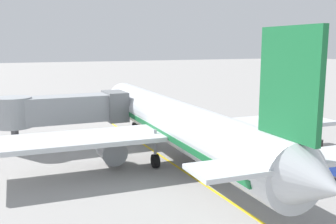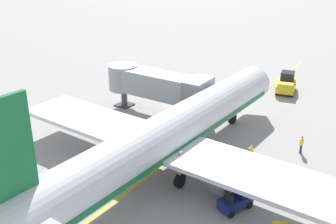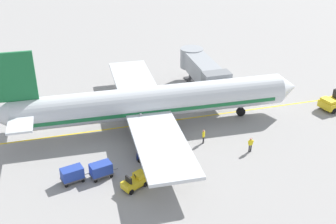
{
  "view_description": "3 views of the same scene",
  "coord_description": "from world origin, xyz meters",
  "px_view_note": "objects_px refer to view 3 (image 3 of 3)",
  "views": [
    {
      "loc": [
        -12.99,
        -29.39,
        9.73
      ],
      "look_at": [
        2.39,
        5.42,
        3.18
      ],
      "focal_mm": 41.91,
      "sensor_mm": 36.0,
      "label": 1
    },
    {
      "loc": [
        16.82,
        -23.99,
        17.32
      ],
      "look_at": [
        -1.9,
        4.08,
        3.28
      ],
      "focal_mm": 42.58,
      "sensor_mm": 36.0,
      "label": 2
    },
    {
      "loc": [
        44.25,
        -10.02,
        25.32
      ],
      "look_at": [
        3.44,
        1.56,
        3.13
      ],
      "focal_mm": 45.31,
      "sensor_mm": 36.0,
      "label": 3
    }
  ],
  "objects_px": {
    "jet_bridge": "(202,69)",
    "ground_crew_wing_walker": "(169,144)",
    "baggage_tug_lead": "(135,181)",
    "baggage_tug_trailing": "(150,154)",
    "parked_airliner": "(151,102)",
    "baggage_cart_front": "(101,169)",
    "baggage_cart_second_in_train": "(72,174)",
    "ground_crew_loader": "(204,136)",
    "ground_crew_marshaller": "(251,144)"
  },
  "relations": [
    {
      "from": "parked_airliner",
      "to": "baggage_tug_lead",
      "type": "height_order",
      "value": "parked_airliner"
    },
    {
      "from": "baggage_cart_front",
      "to": "ground_crew_loader",
      "type": "distance_m",
      "value": 12.43
    },
    {
      "from": "jet_bridge",
      "to": "baggage_cart_second_in_train",
      "type": "xyz_separation_m",
      "value": [
        16.31,
        -19.26,
        -2.5
      ]
    },
    {
      "from": "parked_airliner",
      "to": "baggage_cart_front",
      "type": "bearing_deg",
      "value": -40.21
    },
    {
      "from": "baggage_cart_front",
      "to": "ground_crew_marshaller",
      "type": "distance_m",
      "value": 16.27
    },
    {
      "from": "baggage_tug_trailing",
      "to": "baggage_cart_second_in_train",
      "type": "height_order",
      "value": "baggage_tug_trailing"
    },
    {
      "from": "jet_bridge",
      "to": "baggage_cart_front",
      "type": "relative_size",
      "value": 4.2
    },
    {
      "from": "baggage_tug_trailing",
      "to": "baggage_cart_front",
      "type": "height_order",
      "value": "baggage_tug_trailing"
    },
    {
      "from": "jet_bridge",
      "to": "parked_airliner",
      "type": "bearing_deg",
      "value": -50.09
    },
    {
      "from": "parked_airliner",
      "to": "ground_crew_wing_walker",
      "type": "xyz_separation_m",
      "value": [
        6.07,
        0.46,
        -2.23
      ]
    },
    {
      "from": "parked_airliner",
      "to": "baggage_tug_trailing",
      "type": "height_order",
      "value": "parked_airliner"
    },
    {
      "from": "parked_airliner",
      "to": "baggage_tug_lead",
      "type": "distance_m",
      "value": 12.3
    },
    {
      "from": "baggage_tug_lead",
      "to": "baggage_cart_front",
      "type": "bearing_deg",
      "value": -131.24
    },
    {
      "from": "baggage_tug_lead",
      "to": "ground_crew_wing_walker",
      "type": "relative_size",
      "value": 1.64
    },
    {
      "from": "baggage_tug_trailing",
      "to": "ground_crew_wing_walker",
      "type": "bearing_deg",
      "value": 112.07
    },
    {
      "from": "baggage_cart_front",
      "to": "baggage_cart_second_in_train",
      "type": "height_order",
      "value": "same"
    },
    {
      "from": "jet_bridge",
      "to": "ground_crew_loader",
      "type": "bearing_deg",
      "value": -19.05
    },
    {
      "from": "baggage_tug_trailing",
      "to": "baggage_tug_lead",
      "type": "bearing_deg",
      "value": -30.44
    },
    {
      "from": "baggage_cart_front",
      "to": "baggage_tug_trailing",
      "type": "bearing_deg",
      "value": 106.68
    },
    {
      "from": "parked_airliner",
      "to": "baggage_cart_front",
      "type": "distance_m",
      "value": 11.56
    },
    {
      "from": "baggage_tug_lead",
      "to": "ground_crew_loader",
      "type": "height_order",
      "value": "ground_crew_loader"
    },
    {
      "from": "baggage_cart_front",
      "to": "ground_crew_wing_walker",
      "type": "bearing_deg",
      "value": 108.41
    },
    {
      "from": "baggage_cart_front",
      "to": "ground_crew_loader",
      "type": "height_order",
      "value": "ground_crew_loader"
    },
    {
      "from": "ground_crew_wing_walker",
      "to": "jet_bridge",
      "type": "bearing_deg",
      "value": 147.67
    },
    {
      "from": "ground_crew_wing_walker",
      "to": "ground_crew_loader",
      "type": "height_order",
      "value": "same"
    },
    {
      "from": "ground_crew_loader",
      "to": "ground_crew_marshaller",
      "type": "relative_size",
      "value": 1.0
    },
    {
      "from": "parked_airliner",
      "to": "baggage_tug_trailing",
      "type": "relative_size",
      "value": 13.51
    },
    {
      "from": "jet_bridge",
      "to": "ground_crew_marshaller",
      "type": "bearing_deg",
      "value": -0.71
    },
    {
      "from": "parked_airliner",
      "to": "baggage_cart_second_in_train",
      "type": "height_order",
      "value": "parked_airliner"
    },
    {
      "from": "baggage_tug_trailing",
      "to": "jet_bridge",
      "type": "bearing_deg",
      "value": 142.91
    },
    {
      "from": "baggage_tug_lead",
      "to": "ground_crew_marshaller",
      "type": "distance_m",
      "value": 13.65
    },
    {
      "from": "jet_bridge",
      "to": "ground_crew_wing_walker",
      "type": "distance_m",
      "value": 16.43
    },
    {
      "from": "jet_bridge",
      "to": "ground_crew_wing_walker",
      "type": "height_order",
      "value": "jet_bridge"
    },
    {
      "from": "baggage_tug_lead",
      "to": "ground_crew_marshaller",
      "type": "relative_size",
      "value": 1.64
    },
    {
      "from": "baggage_tug_trailing",
      "to": "ground_crew_loader",
      "type": "height_order",
      "value": "ground_crew_loader"
    },
    {
      "from": "parked_airliner",
      "to": "baggage_cart_second_in_train",
      "type": "relative_size",
      "value": 12.52
    },
    {
      "from": "baggage_cart_second_in_train",
      "to": "ground_crew_marshaller",
      "type": "height_order",
      "value": "ground_crew_marshaller"
    },
    {
      "from": "ground_crew_marshaller",
      "to": "baggage_tug_lead",
      "type": "bearing_deg",
      "value": -78.23
    },
    {
      "from": "jet_bridge",
      "to": "baggage_tug_lead",
      "type": "height_order",
      "value": "jet_bridge"
    },
    {
      "from": "baggage_cart_second_in_train",
      "to": "ground_crew_loader",
      "type": "xyz_separation_m",
      "value": [
        -3.3,
        14.77,
        0.0
      ]
    },
    {
      "from": "ground_crew_wing_walker",
      "to": "ground_crew_marshaller",
      "type": "relative_size",
      "value": 1.0
    },
    {
      "from": "baggage_tug_trailing",
      "to": "ground_crew_loader",
      "type": "xyz_separation_m",
      "value": [
        -1.7,
        6.63,
        0.24
      ]
    },
    {
      "from": "baggage_tug_lead",
      "to": "ground_crew_wing_walker",
      "type": "height_order",
      "value": "ground_crew_wing_walker"
    },
    {
      "from": "jet_bridge",
      "to": "ground_crew_marshaller",
      "type": "xyz_separation_m",
      "value": [
        16.08,
        -0.2,
        -2.5
      ]
    },
    {
      "from": "ground_crew_wing_walker",
      "to": "baggage_cart_second_in_train",
      "type": "bearing_deg",
      "value": -76.25
    },
    {
      "from": "jet_bridge",
      "to": "baggage_tug_trailing",
      "type": "relative_size",
      "value": 4.53
    },
    {
      "from": "ground_crew_wing_walker",
      "to": "ground_crew_marshaller",
      "type": "xyz_separation_m",
      "value": [
        2.36,
        8.48,
        0.0
      ]
    },
    {
      "from": "jet_bridge",
      "to": "baggage_cart_second_in_train",
      "type": "height_order",
      "value": "jet_bridge"
    },
    {
      "from": "baggage_tug_lead",
      "to": "baggage_tug_trailing",
      "type": "xyz_separation_m",
      "value": [
        -4.15,
        2.44,
        0.0
      ]
    },
    {
      "from": "parked_airliner",
      "to": "ground_crew_marshaller",
      "type": "bearing_deg",
      "value": 46.71
    }
  ]
}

